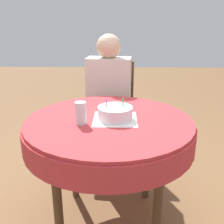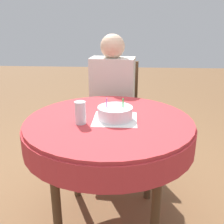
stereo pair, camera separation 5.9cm
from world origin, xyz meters
name	(u,v)px [view 1 (the left image)]	position (x,y,z in m)	size (l,w,h in m)	color
ground_plane	(109,221)	(0.00, 0.00, 0.00)	(12.00, 12.00, 0.00)	brown
dining_table	(109,133)	(0.00, 0.00, 0.65)	(0.99, 0.99, 0.74)	#BC3338
chair	(110,112)	(-0.02, 0.82, 0.49)	(0.48, 0.48, 0.93)	#4C331E
person	(109,93)	(-0.03, 0.72, 0.70)	(0.38, 0.32, 1.18)	#DBB293
napkin	(115,119)	(0.04, 0.00, 0.74)	(0.25, 0.25, 0.00)	white
birthday_cake	(115,113)	(0.04, 0.00, 0.78)	(0.20, 0.20, 0.13)	white
drinking_glass	(81,113)	(-0.15, -0.07, 0.80)	(0.06, 0.06, 0.13)	silver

